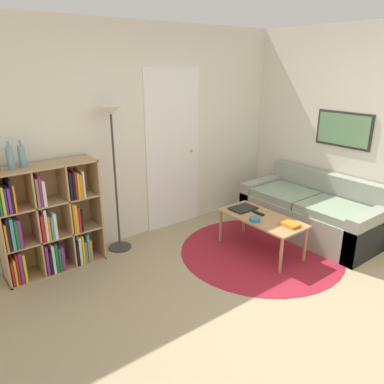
# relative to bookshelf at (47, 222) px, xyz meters

# --- Properties ---
(ground_plane) EXTENTS (14.00, 14.00, 0.00)m
(ground_plane) POSITION_rel_bookshelf_xyz_m (1.30, -2.11, -0.55)
(ground_plane) COLOR tan
(wall_back) EXTENTS (7.24, 0.11, 2.60)m
(wall_back) POSITION_rel_bookshelf_xyz_m (1.32, 0.21, 0.74)
(wall_back) COLOR silver
(wall_back) RESTS_ON ground_plane
(wall_right) EXTENTS (0.08, 5.30, 2.60)m
(wall_right) POSITION_rel_bookshelf_xyz_m (3.45, -0.96, 0.75)
(wall_right) COLOR silver
(wall_right) RESTS_ON ground_plane
(rug) EXTENTS (1.91, 1.91, 0.01)m
(rug) POSITION_rel_bookshelf_xyz_m (2.09, -1.13, -0.55)
(rug) COLOR maroon
(rug) RESTS_ON ground_plane
(bookshelf) EXTENTS (1.03, 0.34, 1.17)m
(bookshelf) POSITION_rel_bookshelf_xyz_m (0.00, 0.00, 0.00)
(bookshelf) COLOR tan
(bookshelf) RESTS_ON ground_plane
(floor_lamp) EXTENTS (0.27, 0.27, 1.70)m
(floor_lamp) POSITION_rel_bookshelf_xyz_m (0.81, -0.01, 0.81)
(floor_lamp) COLOR #333333
(floor_lamp) RESTS_ON ground_plane
(couch) EXTENTS (0.85, 1.75, 0.76)m
(couch) POSITION_rel_bookshelf_xyz_m (3.04, -1.16, -0.28)
(couch) COLOR gray
(couch) RESTS_ON ground_plane
(coffee_table) EXTENTS (0.50, 1.04, 0.44)m
(coffee_table) POSITION_rel_bookshelf_xyz_m (2.10, -1.10, -0.16)
(coffee_table) COLOR #AD7F51
(coffee_table) RESTS_ON ground_plane
(laptop) EXTENTS (0.31, 0.23, 0.02)m
(laptop) POSITION_rel_bookshelf_xyz_m (2.11, -0.79, -0.11)
(laptop) COLOR black
(laptop) RESTS_ON coffee_table
(bowl) EXTENTS (0.12, 0.12, 0.04)m
(bowl) POSITION_rel_bookshelf_xyz_m (1.94, -1.14, -0.09)
(bowl) COLOR teal
(bowl) RESTS_ON coffee_table
(book_stack_on_table) EXTENTS (0.15, 0.21, 0.03)m
(book_stack_on_table) POSITION_rel_bookshelf_xyz_m (2.16, -1.46, -0.10)
(book_stack_on_table) COLOR orange
(book_stack_on_table) RESTS_ON coffee_table
(remote) EXTENTS (0.05, 0.17, 0.02)m
(remote) POSITION_rel_bookshelf_xyz_m (2.14, -1.02, -0.11)
(remote) COLOR black
(remote) RESTS_ON coffee_table
(bottle_middle) EXTENTS (0.07, 0.07, 0.28)m
(bottle_middle) POSITION_rel_bookshelf_xyz_m (-0.26, 0.00, 0.73)
(bottle_middle) COLOR #6B93A3
(bottle_middle) RESTS_ON bookshelf
(bottle_right) EXTENTS (0.07, 0.07, 0.27)m
(bottle_right) POSITION_rel_bookshelf_xyz_m (-0.14, 0.02, 0.73)
(bottle_right) COLOR #6B93A3
(bottle_right) RESTS_ON bookshelf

